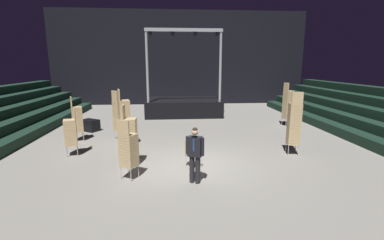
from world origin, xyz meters
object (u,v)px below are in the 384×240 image
object	(u,v)px
chair_stack_mid_right	(71,132)
man_with_tie	(195,152)
chair_stack_mid_left	(128,149)
chair_stack_rear_centre	(130,136)
chair_stack_front_left	(294,123)
chair_stack_rear_right	(119,115)
loose_chair_near_man	(192,152)
chair_stack_mid_centre	(77,119)
chair_stack_rear_left	(288,104)
chair_stack_front_right	(125,118)
stage_riser	(183,106)
equipment_road_case	(90,125)

from	to	relation	value
chair_stack_mid_right	man_with_tie	bearing A→B (deg)	-139.02
chair_stack_mid_left	chair_stack_rear_centre	size ratio (longest dim) A/B	0.88
chair_stack_front_left	chair_stack_rear_right	xyz separation A→B (m)	(-7.18, 2.79, -0.08)
man_with_tie	loose_chair_near_man	distance (m)	1.32
chair_stack_mid_left	chair_stack_mid_centre	size ratio (longest dim) A/B	0.92
chair_stack_mid_centre	chair_stack_rear_left	world-z (taller)	chair_stack_rear_left
chair_stack_mid_left	chair_stack_rear_centre	world-z (taller)	chair_stack_rear_centre
chair_stack_mid_left	loose_chair_near_man	size ratio (longest dim) A/B	1.99
chair_stack_front_left	loose_chair_near_man	size ratio (longest dim) A/B	2.62
chair_stack_rear_centre	loose_chair_near_man	size ratio (longest dim) A/B	2.26
chair_stack_front_left	chair_stack_mid_centre	size ratio (longest dim) A/B	1.21
chair_stack_mid_left	chair_stack_rear_left	xyz separation A→B (m)	(7.98, 6.74, 0.29)
man_with_tie	chair_stack_rear_left	distance (m)	9.39
chair_stack_mid_centre	loose_chair_near_man	xyz separation A→B (m)	(5.00, -3.73, -0.49)
chair_stack_mid_left	chair_stack_rear_right	xyz separation A→B (m)	(-1.12, 4.64, 0.21)
chair_stack_mid_left	chair_stack_rear_left	world-z (taller)	chair_stack_rear_left
chair_stack_mid_left	chair_stack_rear_centre	xyz separation A→B (m)	(-0.11, 1.14, 0.13)
chair_stack_front_right	chair_stack_rear_centre	size ratio (longest dim) A/B	1.16
chair_stack_mid_right	loose_chair_near_man	xyz separation A→B (m)	(4.54, -1.61, -0.41)
stage_riser	chair_stack_rear_right	bearing A→B (deg)	-118.56
chair_stack_mid_centre	equipment_road_case	distance (m)	1.97
chair_stack_rear_left	stage_riser	bearing A→B (deg)	-138.37
chair_stack_rear_centre	chair_stack_mid_right	bearing A→B (deg)	-114.79
stage_riser	chair_stack_mid_centre	size ratio (longest dim) A/B	2.76
equipment_road_case	chair_stack_mid_right	bearing A→B (deg)	-83.57
chair_stack_mid_centre	chair_stack_rear_centre	size ratio (longest dim) A/B	0.96
chair_stack_front_right	chair_stack_rear_left	size ratio (longest dim) A/B	1.00
chair_stack_rear_right	loose_chair_near_man	distance (m)	5.01
stage_riser	loose_chair_near_man	distance (m)	9.94
man_with_tie	chair_stack_rear_right	world-z (taller)	chair_stack_rear_right
chair_stack_mid_right	loose_chair_near_man	bearing A→B (deg)	-126.32
chair_stack_front_left	loose_chair_near_man	bearing A→B (deg)	-155.42
man_with_tie	chair_stack_front_right	xyz separation A→B (m)	(-2.65, 3.89, 0.28)
chair_stack_rear_centre	equipment_road_case	xyz separation A→B (m)	(-2.88, 5.19, -0.77)
chair_stack_mid_centre	equipment_road_case	xyz separation A→B (m)	(0.01, 1.83, -0.72)
man_with_tie	chair_stack_mid_centre	bearing A→B (deg)	-21.18
man_with_tie	chair_stack_rear_centre	size ratio (longest dim) A/B	0.80
chair_stack_mid_right	stage_riser	bearing A→B (deg)	-46.39
chair_stack_front_left	chair_stack_mid_left	distance (m)	6.35
chair_stack_mid_centre	chair_stack_rear_right	xyz separation A→B (m)	(1.88, 0.14, 0.13)
chair_stack_mid_left	chair_stack_mid_right	distance (m)	3.48
man_with_tie	chair_stack_mid_left	world-z (taller)	chair_stack_mid_left
chair_stack_front_right	chair_stack_mid_centre	bearing A→B (deg)	-132.47
equipment_road_case	loose_chair_near_man	world-z (taller)	loose_chair_near_man
chair_stack_front_right	chair_stack_mid_right	distance (m)	2.16
man_with_tie	chair_stack_mid_centre	xyz separation A→B (m)	(-4.99, 4.98, 0.07)
chair_stack_front_left	loose_chair_near_man	distance (m)	4.26
chair_stack_rear_centre	chair_stack_front_left	bearing A→B (deg)	98.79
chair_stack_mid_centre	chair_stack_rear_right	distance (m)	1.89
chair_stack_front_right	chair_stack_rear_right	world-z (taller)	chair_stack_front_right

